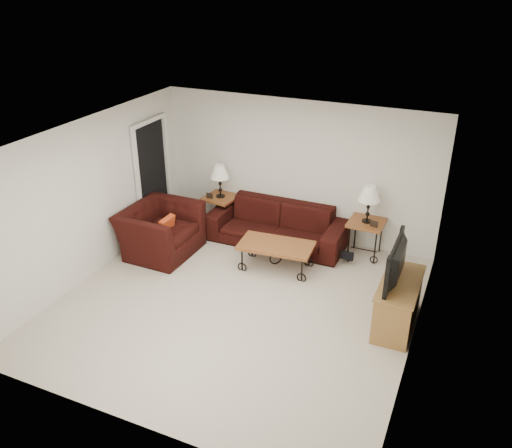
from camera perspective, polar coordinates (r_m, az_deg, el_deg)
The scene contains 20 objects.
ground at distance 7.93m, azimuth -2.06°, elevation -8.56°, with size 5.00×5.00×0.00m, color beige.
wall_back at distance 9.42m, azimuth 4.43°, elevation 5.80°, with size 5.00×0.02×2.50m, color silver.
wall_front at distance 5.49m, azimuth -13.82°, elevation -11.21°, with size 5.00×0.02×2.50m, color silver.
wall_left at distance 8.59m, azimuth -17.43°, elevation 2.57°, with size 0.02×5.00×2.50m, color silver.
wall_right at distance 6.71m, azimuth 17.46°, elevation -4.29°, with size 0.02×5.00×2.50m, color silver.
ceiling at distance 6.82m, azimuth -2.39°, elevation 8.97°, with size 5.00×5.00×0.00m, color white.
doorway at distance 9.85m, azimuth -11.04°, elevation 4.89°, with size 0.08×0.94×2.04m, color black.
sofa at distance 9.41m, azimuth 2.24°, elevation -0.08°, with size 2.44×0.95×0.71m, color black.
side_table_left at distance 10.03m, azimuth -3.77°, elevation 1.33°, with size 0.57×0.57×0.62m, color brown.
side_table_right at distance 9.20m, azimuth 11.62°, elevation -1.54°, with size 0.59×0.59×0.64m, color brown.
lamp_left at distance 9.79m, azimuth -3.88°, elevation 4.63°, with size 0.35×0.35×0.62m, color black, non-canonical shape.
lamp_right at distance 8.93m, azimuth 11.99°, elevation 2.11°, with size 0.36×0.36×0.64m, color black, non-canonical shape.
photo_frame_left at distance 9.83m, azimuth -5.01°, elevation 3.05°, with size 0.12×0.02×0.10m, color black.
photo_frame_right at distance 8.88m, azimuth 12.55°, elevation 0.01°, with size 0.13×0.02×0.11m, color black.
coffee_table at distance 8.68m, azimuth 2.16°, elevation -3.49°, with size 1.19×0.65×0.45m, color brown.
armchair at distance 9.22m, azimuth -10.21°, elevation -0.70°, with size 1.27×1.11×0.82m, color black.
throw_pillow at distance 9.06m, azimuth -9.64°, elevation -0.40°, with size 0.37×0.10×0.37m, color #CE481A.
tv_stand at distance 7.58m, azimuth 14.99°, elevation -8.23°, with size 0.48×1.15×0.69m, color #9D633A.
television at distance 7.25m, azimuth 15.41°, elevation -4.02°, with size 1.03×0.13×0.59m, color black.
backpack at distance 9.00m, azimuth 9.95°, elevation -2.82°, with size 0.33×0.25×0.43m, color black.
Camera 1 is at (2.88, -5.85, 4.52)m, focal length 37.26 mm.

